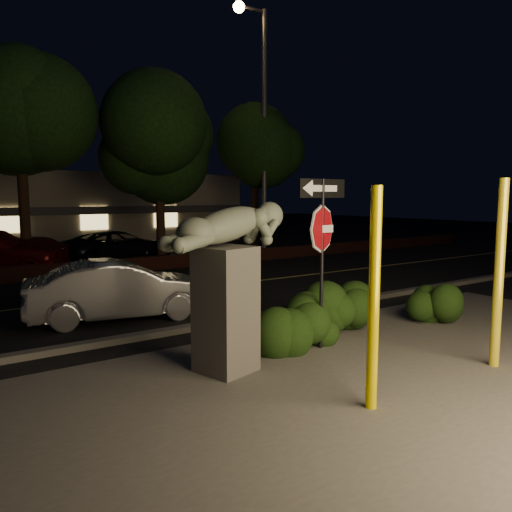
{
  "coord_description": "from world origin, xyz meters",
  "views": [
    {
      "loc": [
        -5.87,
        -6.02,
        2.73
      ],
      "look_at": [
        -0.49,
        1.72,
        1.6
      ],
      "focal_mm": 35.0,
      "sensor_mm": 36.0,
      "label": 1
    }
  ],
  "objects_px": {
    "yellow_pole_left": "(374,300)",
    "parked_car_dark": "(119,246)",
    "streetlight": "(260,112)",
    "silver_sedan": "(120,290)",
    "sculpture": "(227,269)",
    "signpost": "(322,229)",
    "yellow_pole_right": "(499,274)",
    "parked_car_darkred": "(40,253)"
  },
  "relations": [
    {
      "from": "sculpture",
      "to": "streetlight",
      "type": "relative_size",
      "value": 0.25
    },
    {
      "from": "yellow_pole_right",
      "to": "parked_car_darkred",
      "type": "distance_m",
      "value": 16.04
    },
    {
      "from": "streetlight",
      "to": "silver_sedan",
      "type": "distance_m",
      "value": 12.76
    },
    {
      "from": "yellow_pole_right",
      "to": "parked_car_dark",
      "type": "distance_m",
      "value": 16.01
    },
    {
      "from": "yellow_pole_left",
      "to": "parked_car_dark",
      "type": "bearing_deg",
      "value": 81.67
    },
    {
      "from": "yellow_pole_right",
      "to": "sculpture",
      "type": "xyz_separation_m",
      "value": [
        -3.62,
        2.28,
        0.12
      ]
    },
    {
      "from": "silver_sedan",
      "to": "parked_car_dark",
      "type": "xyz_separation_m",
      "value": [
        3.34,
        9.54,
        -0.01
      ]
    },
    {
      "from": "yellow_pole_right",
      "to": "silver_sedan",
      "type": "relative_size",
      "value": 0.75
    },
    {
      "from": "silver_sedan",
      "to": "parked_car_dark",
      "type": "relative_size",
      "value": 0.85
    },
    {
      "from": "signpost",
      "to": "yellow_pole_left",
      "type": "bearing_deg",
      "value": -117.53
    },
    {
      "from": "yellow_pole_right",
      "to": "parked_car_dark",
      "type": "bearing_deg",
      "value": 91.82
    },
    {
      "from": "yellow_pole_right",
      "to": "signpost",
      "type": "xyz_separation_m",
      "value": [
        -1.65,
        2.31,
        0.65
      ]
    },
    {
      "from": "sculpture",
      "to": "signpost",
      "type": "bearing_deg",
      "value": -14.36
    },
    {
      "from": "yellow_pole_left",
      "to": "parked_car_dark",
      "type": "distance_m",
      "value": 16.15
    },
    {
      "from": "yellow_pole_right",
      "to": "parked_car_dark",
      "type": "height_order",
      "value": "yellow_pole_right"
    },
    {
      "from": "signpost",
      "to": "parked_car_dark",
      "type": "distance_m",
      "value": 13.81
    },
    {
      "from": "yellow_pole_right",
      "to": "sculpture",
      "type": "bearing_deg",
      "value": 147.75
    },
    {
      "from": "silver_sedan",
      "to": "signpost",
      "type": "bearing_deg",
      "value": -141.17
    },
    {
      "from": "yellow_pole_left",
      "to": "sculpture",
      "type": "relative_size",
      "value": 1.09
    },
    {
      "from": "parked_car_darkred",
      "to": "parked_car_dark",
      "type": "bearing_deg",
      "value": -107.33
    },
    {
      "from": "yellow_pole_left",
      "to": "signpost",
      "type": "distance_m",
      "value": 2.67
    },
    {
      "from": "streetlight",
      "to": "silver_sedan",
      "type": "height_order",
      "value": "streetlight"
    },
    {
      "from": "yellow_pole_left",
      "to": "yellow_pole_right",
      "type": "height_order",
      "value": "yellow_pole_right"
    },
    {
      "from": "yellow_pole_left",
      "to": "parked_car_darkred",
      "type": "relative_size",
      "value": 0.67
    },
    {
      "from": "signpost",
      "to": "streetlight",
      "type": "bearing_deg",
      "value": 59.61
    },
    {
      "from": "streetlight",
      "to": "parked_car_darkred",
      "type": "height_order",
      "value": "streetlight"
    },
    {
      "from": "parked_car_darkred",
      "to": "yellow_pole_right",
      "type": "bearing_deg",
      "value": 168.85
    },
    {
      "from": "signpost",
      "to": "yellow_pole_right",
      "type": "bearing_deg",
      "value": -54.31
    },
    {
      "from": "sculpture",
      "to": "silver_sedan",
      "type": "bearing_deg",
      "value": 78.08
    },
    {
      "from": "parked_car_darkred",
      "to": "sculpture",
      "type": "bearing_deg",
      "value": 155.84
    },
    {
      "from": "streetlight",
      "to": "parked_car_darkred",
      "type": "relative_size",
      "value": 2.47
    },
    {
      "from": "yellow_pole_right",
      "to": "signpost",
      "type": "height_order",
      "value": "signpost"
    },
    {
      "from": "silver_sedan",
      "to": "parked_car_dark",
      "type": "height_order",
      "value": "silver_sedan"
    },
    {
      "from": "streetlight",
      "to": "silver_sedan",
      "type": "xyz_separation_m",
      "value": [
        -8.88,
        -7.22,
        -5.65
      ]
    },
    {
      "from": "yellow_pole_right",
      "to": "streetlight",
      "type": "xyz_separation_m",
      "value": [
        5.03,
        13.66,
        4.8
      ]
    },
    {
      "from": "yellow_pole_left",
      "to": "parked_car_darkred",
      "type": "bearing_deg",
      "value": 92.99
    },
    {
      "from": "yellow_pole_right",
      "to": "streetlight",
      "type": "relative_size",
      "value": 0.28
    },
    {
      "from": "sculpture",
      "to": "silver_sedan",
      "type": "height_order",
      "value": "sculpture"
    },
    {
      "from": "yellow_pole_right",
      "to": "parked_car_darkred",
      "type": "relative_size",
      "value": 0.7
    },
    {
      "from": "silver_sedan",
      "to": "parked_car_darkred",
      "type": "bearing_deg",
      "value": 9.75
    },
    {
      "from": "signpost",
      "to": "streetlight",
      "type": "relative_size",
      "value": 0.29
    },
    {
      "from": "yellow_pole_right",
      "to": "yellow_pole_left",
      "type": "bearing_deg",
      "value": 179.52
    }
  ]
}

